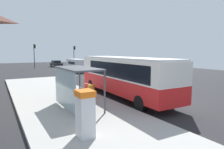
% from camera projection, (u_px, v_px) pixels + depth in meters
% --- Properties ---
extents(ground_plane, '(56.00, 92.00, 0.04)m').
position_uv_depth(ground_plane, '(85.00, 79.00, 26.80)').
color(ground_plane, '#262628').
extents(sidewalk_platform, '(6.20, 30.00, 0.18)m').
position_uv_depth(sidewalk_platform, '(67.00, 105.00, 13.29)').
color(sidewalk_platform, '#ADAAA3').
rests_on(sidewalk_platform, ground).
extents(lane_stripe_seg_1, '(0.16, 2.20, 0.01)m').
position_uv_depth(lane_stripe_seg_1, '(171.00, 103.00, 14.10)').
color(lane_stripe_seg_1, silver).
rests_on(lane_stripe_seg_1, ground).
extents(lane_stripe_seg_2, '(0.16, 2.20, 0.01)m').
position_uv_depth(lane_stripe_seg_2, '(130.00, 91.00, 18.37)').
color(lane_stripe_seg_2, silver).
rests_on(lane_stripe_seg_2, ground).
extents(lane_stripe_seg_3, '(0.16, 2.20, 0.01)m').
position_uv_depth(lane_stripe_seg_3, '(105.00, 83.00, 22.65)').
color(lane_stripe_seg_3, silver).
rests_on(lane_stripe_seg_3, ground).
extents(lane_stripe_seg_4, '(0.16, 2.20, 0.01)m').
position_uv_depth(lane_stripe_seg_4, '(87.00, 78.00, 26.92)').
color(lane_stripe_seg_4, silver).
rests_on(lane_stripe_seg_4, ground).
extents(lane_stripe_seg_5, '(0.16, 2.20, 0.01)m').
position_uv_depth(lane_stripe_seg_5, '(75.00, 75.00, 31.19)').
color(lane_stripe_seg_5, silver).
rests_on(lane_stripe_seg_5, ground).
extents(lane_stripe_seg_6, '(0.16, 2.20, 0.01)m').
position_uv_depth(lane_stripe_seg_6, '(65.00, 72.00, 35.47)').
color(lane_stripe_seg_6, silver).
rests_on(lane_stripe_seg_6, ground).
extents(lane_stripe_seg_7, '(0.16, 2.20, 0.01)m').
position_uv_depth(lane_stripe_seg_7, '(57.00, 70.00, 39.74)').
color(lane_stripe_seg_7, silver).
rests_on(lane_stripe_seg_7, ground).
extents(bus, '(2.85, 11.08, 3.21)m').
position_uv_depth(bus, '(123.00, 74.00, 15.65)').
color(bus, red).
rests_on(bus, ground).
extents(white_van, '(2.14, 5.25, 2.30)m').
position_uv_depth(white_van, '(77.00, 64.00, 35.55)').
color(white_van, silver).
rests_on(white_van, ground).
extents(sedan_near, '(2.01, 4.48, 1.52)m').
position_uv_depth(sedan_near, '(56.00, 63.00, 47.90)').
color(sedan_near, black).
rests_on(sedan_near, ground).
extents(ticket_machine, '(0.66, 0.76, 1.94)m').
position_uv_depth(ticket_machine, '(85.00, 113.00, 7.94)').
color(ticket_machine, silver).
rests_on(ticket_machine, sidewalk_platform).
extents(recycling_bin_orange, '(0.52, 0.52, 0.95)m').
position_uv_depth(recycling_bin_orange, '(91.00, 91.00, 15.15)').
color(recycling_bin_orange, orange).
rests_on(recycling_bin_orange, sidewalk_platform).
extents(recycling_bin_red, '(0.52, 0.52, 0.95)m').
position_uv_depth(recycling_bin_red, '(87.00, 89.00, 15.75)').
color(recycling_bin_red, red).
rests_on(recycling_bin_red, sidewalk_platform).
extents(traffic_light_near_side, '(0.49, 0.28, 5.00)m').
position_uv_depth(traffic_light_near_side, '(74.00, 53.00, 45.80)').
color(traffic_light_near_side, '#2D2D2D').
rests_on(traffic_light_near_side, ground).
extents(traffic_light_far_side, '(0.49, 0.28, 5.26)m').
position_uv_depth(traffic_light_far_side, '(35.00, 52.00, 42.11)').
color(traffic_light_far_side, '#2D2D2D').
rests_on(traffic_light_far_side, ground).
extents(bus_shelter, '(1.80, 4.00, 2.50)m').
position_uv_depth(bus_shelter, '(73.00, 77.00, 11.96)').
color(bus_shelter, '#4C4C51').
rests_on(bus_shelter, sidewalk_platform).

